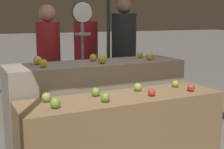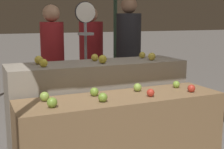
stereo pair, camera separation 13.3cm
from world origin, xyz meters
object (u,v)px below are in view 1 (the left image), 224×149
at_px(produce_scale, 83,40).
at_px(person_customer_left, 86,53).
at_px(person_vendor_at_scale, 49,59).
at_px(person_customer_right, 124,49).

relative_size(produce_scale, person_customer_left, 1.02).
distance_m(person_vendor_at_scale, person_customer_right, 1.17).
bearing_deg(produce_scale, person_vendor_at_scale, 137.20).
height_order(produce_scale, person_customer_left, produce_scale).
bearing_deg(person_vendor_at_scale, person_customer_left, -169.49).
xyz_separation_m(person_customer_left, person_customer_right, (0.42, -0.48, 0.09)).
relative_size(person_vendor_at_scale, person_customer_left, 1.00).
xyz_separation_m(produce_scale, person_customer_left, (0.40, 0.92, -0.27)).
bearing_deg(person_vendor_at_scale, person_customer_right, 157.86).
distance_m(person_customer_left, person_customer_right, 0.64).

